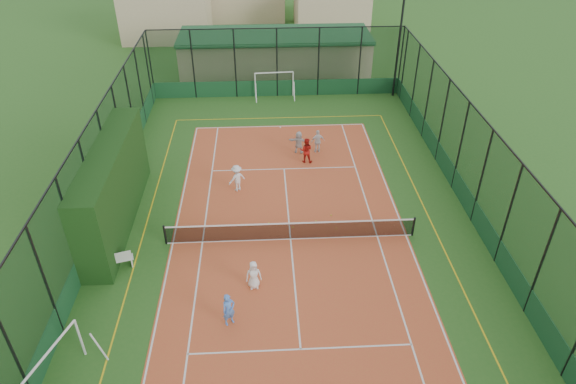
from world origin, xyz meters
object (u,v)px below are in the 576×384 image
child_far_left (237,178)px  floodlight_ne (399,40)px  clubhouse (275,53)px  white_bench (113,260)px  futsal_goal_far (274,85)px  coach (306,150)px  child_far_back (299,142)px  child_near_mid (229,310)px  child_far_right (318,141)px  child_near_left (254,275)px  futsal_goal_near (56,368)px

child_far_left → floodlight_ne: bearing=-165.5°
clubhouse → white_bench: 24.88m
futsal_goal_far → coach: 9.80m
floodlight_ne → child_far_back: bearing=-132.5°
child_far_left → child_near_mid: bearing=56.7°
child_far_left → child_far_right: bearing=-173.1°
child_near_mid → floodlight_ne: bearing=29.1°
child_near_left → child_far_back: size_ratio=0.96×
futsal_goal_far → child_near_left: (-1.47, -19.91, -0.25)m
floodlight_ne → child_near_left: bearing=-117.7°
floodlight_ne → futsal_goal_far: floodlight_ne is taller
child_far_right → child_near_mid: bearing=59.9°
floodlight_ne → futsal_goal_near: (-16.85, -24.04, -3.24)m
floodlight_ne → clubhouse: bearing=147.9°
child_near_left → child_far_left: bearing=90.1°
child_near_mid → child_far_left: 9.33m
floodlight_ne → child_near_mid: floodlight_ne is taller
floodlight_ne → child_near_mid: 24.57m
white_bench → coach: (9.11, 8.77, 0.28)m
child_near_left → white_bench: bearing=159.7°
child_far_right → child_far_left: bearing=29.6°
child_far_left → child_far_back: bearing=-165.3°
futsal_goal_near → child_near_left: futsal_goal_near is taller
floodlight_ne → futsal_goal_near: 29.53m
child_near_left → futsal_goal_far: bearing=78.9°
futsal_goal_near → child_far_back: 18.22m
futsal_goal_near → child_near_mid: 6.12m
futsal_goal_far → clubhouse: bearing=84.1°
floodlight_ne → child_near_mid: bearing=-117.5°
futsal_goal_near → coach: bearing=-14.4°
clubhouse → child_far_back: bearing=-85.9°
futsal_goal_far → child_far_right: bearing=-78.0°
floodlight_ne → coach: size_ratio=5.43×
child_far_left → child_far_right: 6.16m
clubhouse → futsal_goal_far: bearing=-92.5°
futsal_goal_near → child_near_mid: bearing=-47.6°
child_far_left → child_far_back: (3.57, 3.94, -0.06)m
child_far_left → white_bench: bearing=15.8°
futsal_goal_far → child_far_back: size_ratio=2.07×
clubhouse → child_near_left: size_ratio=11.44×
child_far_left → child_far_right: child_far_left is taller
child_near_left → child_far_right: 11.99m
futsal_goal_near → child_near_mid: (5.61, 2.45, -0.15)m
white_bench → futsal_goal_near: size_ratio=0.63×
child_near_mid → child_near_left: bearing=30.6°
white_bench → child_far_left: (5.20, 5.95, 0.28)m
child_near_mid → coach: bearing=38.6°
white_bench → floodlight_ne: bearing=31.9°
child_far_right → coach: coach is taller
child_near_left → child_far_left: size_ratio=0.88×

